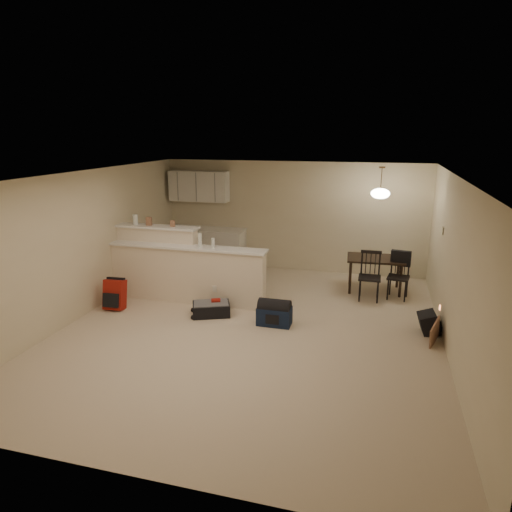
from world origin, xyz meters
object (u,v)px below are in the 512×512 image
(dining_chair_near, at_px, (370,276))
(red_backpack, at_px, (115,295))
(dining_table, at_px, (375,262))
(dining_chair_far, at_px, (398,276))
(pendant_lamp, at_px, (380,193))
(suitcase, at_px, (211,309))
(black_daypack, at_px, (429,323))
(navy_duffel, at_px, (274,316))

(dining_chair_near, bearing_deg, red_backpack, -159.64)
(dining_table, height_order, dining_chair_near, dining_chair_near)
(dining_chair_near, distance_m, dining_chair_far, 0.58)
(pendant_lamp, bearing_deg, suitcase, -142.69)
(dining_chair_near, bearing_deg, dining_table, 80.97)
(dining_chair_near, xyz_separation_m, dining_chair_far, (0.53, 0.22, -0.02))
(dining_table, distance_m, suitcase, 3.48)
(suitcase, bearing_deg, black_daypack, -19.50)
(dining_chair_near, bearing_deg, pendant_lamp, 80.97)
(suitcase, height_order, red_backpack, red_backpack)
(pendant_lamp, bearing_deg, black_daypack, -64.22)
(dining_table, relative_size, dining_chair_far, 1.28)
(dining_chair_near, distance_m, black_daypack, 1.65)
(pendant_lamp, distance_m, black_daypack, 2.75)
(dining_chair_far, xyz_separation_m, red_backpack, (-4.99, -1.91, -0.18))
(red_backpack, bearing_deg, suitcase, 2.29)
(dining_table, relative_size, dining_chair_near, 1.23)
(dining_chair_near, height_order, dining_chair_far, dining_chair_near)
(black_daypack, bearing_deg, suitcase, 88.96)
(dining_chair_near, relative_size, navy_duffel, 1.66)
(pendant_lamp, bearing_deg, dining_chair_near, -98.59)
(dining_chair_far, xyz_separation_m, suitcase, (-3.19, -1.73, -0.34))
(dining_table, bearing_deg, black_daypack, -67.82)
(black_daypack, bearing_deg, navy_duffel, 93.22)
(dining_table, height_order, dining_chair_far, dining_chair_far)
(navy_duffel, bearing_deg, pendant_lamp, 54.62)
(dining_chair_near, relative_size, suitcase, 1.46)
(red_backpack, bearing_deg, dining_chair_near, 17.58)
(pendant_lamp, height_order, red_backpack, pendant_lamp)
(suitcase, height_order, navy_duffel, navy_duffel)
(navy_duffel, bearing_deg, dining_chair_near, 47.81)
(pendant_lamp, bearing_deg, red_backpack, -153.52)
(dining_table, relative_size, black_daypack, 3.09)
(dining_table, bearing_deg, suitcase, -146.29)
(red_backpack, height_order, navy_duffel, red_backpack)
(dining_table, xyz_separation_m, suitcase, (-2.74, -2.09, -0.50))
(dining_table, distance_m, red_backpack, 5.08)
(dining_table, distance_m, pendant_lamp, 1.38)
(black_daypack, bearing_deg, dining_table, 21.08)
(dining_chair_far, bearing_deg, dining_chair_near, -149.51)
(suitcase, xyz_separation_m, red_backpack, (-1.80, -0.17, 0.16))
(dining_table, bearing_deg, pendant_lamp, 30.09)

